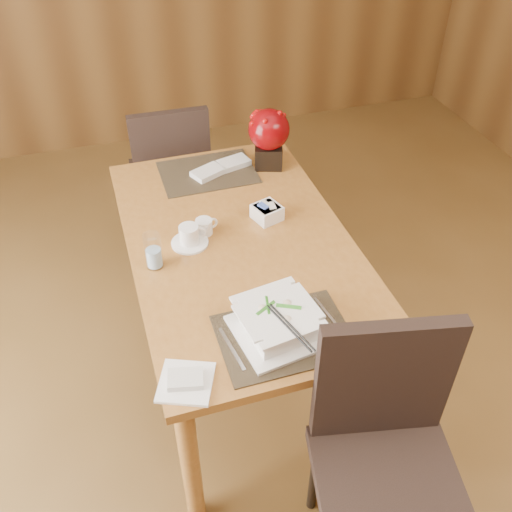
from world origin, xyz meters
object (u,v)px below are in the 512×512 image
object	(u,v)px
near_chair	(386,446)
soup_setting	(278,322)
coffee_cup	(189,237)
sugar_caddy	(267,212)
water_glass	(153,251)
far_chair	(171,170)
dining_table	(240,258)
berry_decor	(269,135)
bread_plate	(186,382)
creamer_jug	(204,227)

from	to	relation	value
near_chair	soup_setting	bearing A→B (deg)	132.19
coffee_cup	sugar_caddy	world-z (taller)	coffee_cup
water_glass	far_chair	world-z (taller)	far_chair
dining_table	sugar_caddy	bearing A→B (deg)	35.50
water_glass	far_chair	xyz separation A→B (m)	(0.25, 1.05, -0.30)
coffee_cup	far_chair	world-z (taller)	far_chair
coffee_cup	berry_decor	size ratio (longest dim) A/B	0.52
coffee_cup	near_chair	world-z (taller)	near_chair
soup_setting	coffee_cup	world-z (taller)	soup_setting
soup_setting	far_chair	distance (m)	1.56
soup_setting	sugar_caddy	bearing A→B (deg)	66.37
water_glass	near_chair	size ratio (longest dim) A/B	0.15
dining_table	coffee_cup	size ratio (longest dim) A/B	9.84
soup_setting	water_glass	xyz separation A→B (m)	(-0.34, 0.48, 0.02)
bread_plate	sugar_caddy	bearing A→B (deg)	55.46
dining_table	water_glass	xyz separation A→B (m)	(-0.36, -0.05, 0.17)
bread_plate	far_chair	size ratio (longest dim) A/B	0.18
dining_table	sugar_caddy	world-z (taller)	sugar_caddy
berry_decor	coffee_cup	bearing A→B (deg)	-135.77
coffee_cup	sugar_caddy	bearing A→B (deg)	11.04
dining_table	soup_setting	size ratio (longest dim) A/B	4.70
soup_setting	berry_decor	xyz separation A→B (m)	(0.32, 1.06, 0.11)
soup_setting	creamer_jug	xyz separation A→B (m)	(-0.11, 0.63, -0.02)
berry_decor	creamer_jug	bearing A→B (deg)	-134.47
soup_setting	sugar_caddy	size ratio (longest dim) A/B	2.95
soup_setting	near_chair	size ratio (longest dim) A/B	0.32
creamer_jug	bread_plate	size ratio (longest dim) A/B	0.54
water_glass	sugar_caddy	size ratio (longest dim) A/B	1.42
coffee_cup	near_chair	bearing A→B (deg)	-67.00
sugar_caddy	far_chair	distance (m)	0.96
soup_setting	far_chair	bearing A→B (deg)	85.17
soup_setting	water_glass	world-z (taller)	water_glass
far_chair	sugar_caddy	bearing A→B (deg)	108.54
soup_setting	bread_plate	xyz separation A→B (m)	(-0.34, -0.11, -0.05)
near_chair	water_glass	bearing A→B (deg)	135.06
sugar_caddy	berry_decor	size ratio (longest dim) A/B	0.37
creamer_jug	soup_setting	bearing A→B (deg)	-93.82
near_chair	creamer_jug	bearing A→B (deg)	120.36
far_chair	berry_decor	bearing A→B (deg)	133.37
bread_plate	near_chair	world-z (taller)	near_chair
dining_table	berry_decor	world-z (taller)	berry_decor
dining_table	bread_plate	size ratio (longest dim) A/B	8.96
bread_plate	far_chair	world-z (taller)	far_chair
dining_table	coffee_cup	bearing A→B (deg)	168.28
near_chair	coffee_cup	bearing A→B (deg)	125.04
berry_decor	far_chair	xyz separation A→B (m)	(-0.42, 0.47, -0.39)
soup_setting	far_chair	world-z (taller)	far_chair
coffee_cup	bread_plate	distance (m)	0.71
creamer_jug	sugar_caddy	xyz separation A→B (m)	(0.28, 0.02, -0.00)
water_glass	near_chair	xyz separation A→B (m)	(0.57, -0.88, -0.26)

